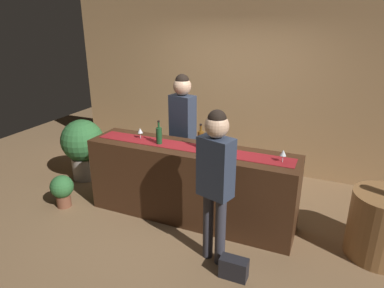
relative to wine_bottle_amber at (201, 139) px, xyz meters
The scene contains 15 objects.
ground_plane 1.09m from the wine_bottle_amber, 159.89° to the right, with size 10.00×10.00×0.00m, color brown.
back_wall 1.90m from the wine_bottle_amber, 93.68° to the left, with size 6.00×0.12×2.90m, color tan.
bar_counter 0.61m from the wine_bottle_amber, 159.89° to the right, with size 2.64×0.60×0.97m, color #3D2314.
counter_runner_cloth 0.17m from the wine_bottle_amber, 159.89° to the right, with size 2.51×0.28×0.01m, color maroon.
wine_bottle_amber is the anchor object (origin of this frame).
wine_bottle_green 0.53m from the wine_bottle_amber, behind, with size 0.07×0.07×0.30m.
wine_glass_near_customer 0.85m from the wine_bottle_amber, behind, with size 0.07×0.07×0.14m.
wine_glass_mid_counter 0.99m from the wine_bottle_amber, ahead, with size 0.07×0.07×0.14m.
wine_glass_far_end 0.26m from the wine_bottle_amber, ahead, with size 0.07×0.07×0.14m.
bartender 0.73m from the wine_bottle_amber, 132.43° to the left, with size 0.38×0.27×1.76m.
customer_sipping 0.84m from the wine_bottle_amber, 57.79° to the right, with size 0.38×0.29×1.67m.
round_side_table 2.19m from the wine_bottle_amber, ahead, with size 0.68×0.68×0.74m, color olive.
potted_plant_tall 2.25m from the wine_bottle_amber, behind, with size 0.66×0.66×0.97m.
potted_plant_small 2.07m from the wine_bottle_amber, 164.86° to the right, with size 0.31×0.31×0.46m.
handbag 1.51m from the wine_bottle_amber, 50.74° to the right, with size 0.28×0.14×0.22m, color black.
Camera 1 is at (1.57, -3.56, 2.46)m, focal length 32.01 mm.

